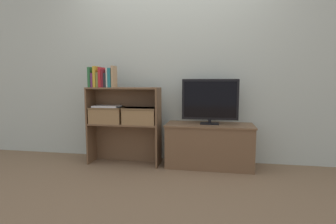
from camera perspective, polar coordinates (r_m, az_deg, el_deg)
name	(u,v)px	position (r m, az deg, el deg)	size (l,w,h in m)	color
ground_plane	(166,169)	(3.16, -0.46, -12.37)	(16.00, 16.00, 0.00)	brown
wall_back	(173,68)	(3.45, 0.99, 9.47)	(10.00, 0.05, 2.40)	#B2BCB2
tv_stand	(209,145)	(3.24, 8.95, -7.15)	(1.04, 0.45, 0.52)	brown
tv	(210,100)	(3.16, 9.13, 2.50)	(0.67, 0.14, 0.54)	black
bookshelf_lower_tier	(126,138)	(3.40, -9.15, -5.55)	(0.90, 0.28, 0.51)	brown
bookshelf_upper_tier	(125,100)	(3.33, -9.31, 2.50)	(0.90, 0.28, 0.45)	brown
book_forest	(91,77)	(3.39, -16.41, 7.26)	(0.03, 0.13, 0.25)	#286638
book_plum	(94,80)	(3.38, -15.88, 6.66)	(0.02, 0.13, 0.17)	#6B2D66
book_mustard	(96,77)	(3.36, -15.36, 7.39)	(0.03, 0.14, 0.26)	gold
book_olive	(99,80)	(3.35, -14.76, 6.77)	(0.03, 0.14, 0.18)	olive
book_crimson	(102,77)	(3.33, -14.23, 7.31)	(0.03, 0.15, 0.24)	#B22328
book_maroon	(104,78)	(3.32, -13.75, 7.12)	(0.02, 0.13, 0.22)	maroon
book_charcoal	(107,80)	(3.31, -13.24, 6.75)	(0.03, 0.13, 0.17)	#232328
book_ivory	(109,78)	(3.30, -12.79, 7.30)	(0.02, 0.13, 0.23)	silver
book_teal	(111,78)	(3.28, -12.27, 7.29)	(0.04, 0.15, 0.23)	#1E7075
book_tan	(114,77)	(3.27, -11.66, 7.54)	(0.02, 0.15, 0.26)	tan
storage_basket_left	(107,114)	(3.36, -13.11, -0.49)	(0.41, 0.24, 0.20)	#937047
storage_basket_right	(140,115)	(3.21, -6.08, -0.67)	(0.41, 0.24, 0.20)	#937047
laptop	(107,106)	(3.35, -13.15, 1.22)	(0.32, 0.22, 0.02)	white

